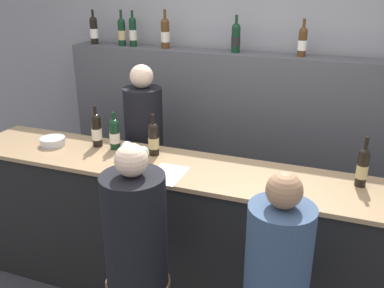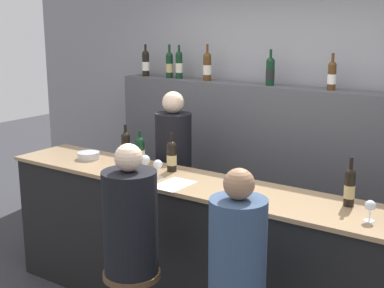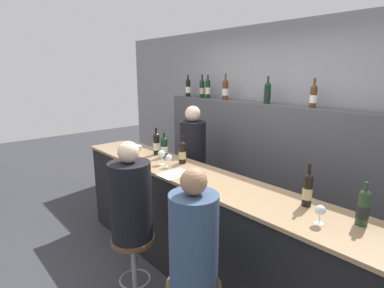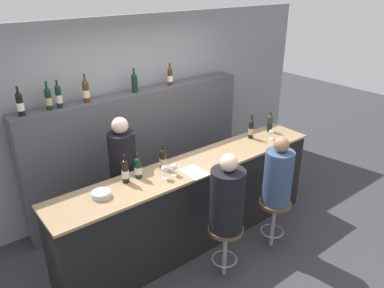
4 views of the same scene
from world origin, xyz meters
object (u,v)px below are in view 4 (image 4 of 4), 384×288
at_px(wine_bottle_counter_2, 163,159).
at_px(bar_stool_left, 225,238).
at_px(wine_bottle_counter_1, 138,168).
at_px(wine_bottle_backbar_1, 48,99).
at_px(guest_seated_left, 227,198).
at_px(wine_bottle_backbar_4, 134,83).
at_px(wine_glass_1, 174,167).
at_px(wine_glass_2, 271,133).
at_px(bar_stool_right, 274,211).
at_px(wine_bottle_counter_4, 270,123).
at_px(wine_bottle_counter_3, 251,129).
at_px(wine_bottle_counter_0, 125,171).
at_px(wine_bottle_backbar_3, 86,91).
at_px(guest_seated_right, 278,175).
at_px(wine_bottle_backbar_0, 20,104).
at_px(metal_bowl, 101,194).
at_px(wine_bottle_backbar_2, 59,96).
at_px(wine_glass_0, 164,169).
at_px(bartender, 125,187).
at_px(wine_bottle_backbar_5, 170,76).

relative_size(wine_bottle_counter_2, bar_stool_left, 0.48).
distance_m(wine_bottle_counter_1, wine_bottle_backbar_1, 1.30).
relative_size(wine_bottle_counter_1, guest_seated_left, 0.33).
bearing_deg(wine_bottle_backbar_4, wine_glass_1, -102.91).
bearing_deg(bar_stool_left, wine_glass_2, 23.80).
xyz_separation_m(wine_glass_1, bar_stool_right, (1.03, -0.59, -0.68)).
height_order(wine_bottle_counter_4, bar_stool_right, wine_bottle_counter_4).
relative_size(wine_bottle_backbar_4, wine_glass_1, 2.33).
height_order(wine_bottle_counter_3, wine_bottle_backbar_1, wine_bottle_backbar_1).
distance_m(wine_bottle_counter_0, wine_bottle_backbar_3, 1.21).
bearing_deg(guest_seated_right, wine_bottle_backbar_0, 139.54).
height_order(wine_glass_1, bar_stool_right, wine_glass_1).
bearing_deg(metal_bowl, wine_glass_1, -6.08).
relative_size(wine_glass_1, wine_glass_2, 1.05).
height_order(wine_bottle_backbar_0, wine_bottle_backbar_2, wine_bottle_backbar_2).
bearing_deg(guest_seated_left, wine_bottle_backbar_3, 108.37).
bearing_deg(wine_bottle_backbar_0, wine_bottle_counter_2, -43.50).
distance_m(wine_bottle_counter_4, wine_bottle_backbar_2, 2.74).
bearing_deg(metal_bowl, wine_bottle_backbar_4, 46.50).
bearing_deg(wine_bottle_backbar_2, metal_bowl, -95.47).
bearing_deg(wine_bottle_counter_2, wine_bottle_counter_4, -0.00).
xyz_separation_m(wine_glass_0, guest_seated_right, (1.15, -0.59, -0.21)).
bearing_deg(wine_bottle_backbar_1, guest_seated_left, -60.09).
xyz_separation_m(wine_bottle_backbar_3, bar_stool_left, (0.61, -1.83, -1.31)).
xyz_separation_m(wine_bottle_backbar_2, wine_glass_0, (0.58, -1.24, -0.61)).
distance_m(wine_glass_1, guest_seated_right, 1.20).
distance_m(wine_bottle_counter_2, wine_bottle_backbar_4, 1.24).
bearing_deg(wine_bottle_counter_0, bartender, 65.23).
bearing_deg(metal_bowl, bar_stool_left, -32.84).
height_order(wine_bottle_backbar_0, wine_glass_2, wine_bottle_backbar_0).
height_order(wine_bottle_backbar_3, wine_bottle_backbar_5, wine_bottle_backbar_3).
relative_size(wine_bottle_backbar_5, metal_bowl, 1.62).
xyz_separation_m(wine_bottle_counter_4, wine_bottle_backbar_1, (-2.57, 1.05, 0.59)).
xyz_separation_m(wine_glass_2, guest_seated_right, (-0.55, -0.59, -0.19)).
bearing_deg(guest_seated_right, wine_bottle_counter_3, 65.32).
xyz_separation_m(wine_bottle_backbar_3, metal_bowl, (-0.44, -1.16, -0.69)).
height_order(metal_bowl, guest_seated_left, guest_seated_left).
bearing_deg(wine_bottle_backbar_2, wine_bottle_backbar_5, -0.00).
relative_size(wine_glass_2, bar_stool_left, 0.21).
height_order(wine_glass_2, guest_seated_left, guest_seated_left).
xyz_separation_m(wine_bottle_backbar_2, metal_bowl, (-0.11, -1.16, -0.69)).
xyz_separation_m(wine_bottle_backbar_4, guest_seated_left, (-0.05, -1.83, -0.80)).
height_order(wine_bottle_backbar_2, metal_bowl, wine_bottle_backbar_2).
relative_size(bar_stool_left, bar_stool_right, 1.00).
bearing_deg(guest_seated_left, wine_bottle_backbar_2, 117.07).
distance_m(wine_glass_0, wine_glass_2, 1.69).
xyz_separation_m(wine_bottle_backbar_5, bartender, (-1.14, -0.65, -1.02)).
distance_m(wine_bottle_counter_1, bartender, 0.60).
bearing_deg(wine_bottle_counter_4, wine_bottle_counter_2, 180.00).
distance_m(wine_bottle_counter_2, bar_stool_right, 1.48).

